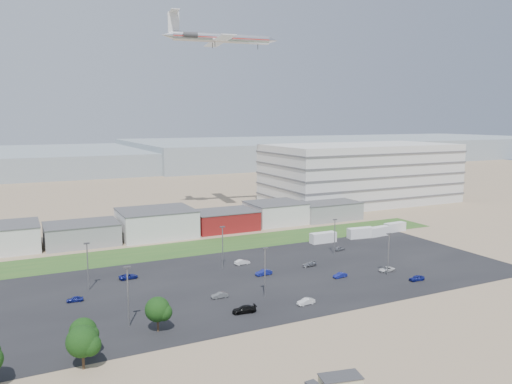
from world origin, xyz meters
TOP-DOWN VIEW (x-y plane):
  - ground at (0.00, 0.00)m, footprint 700.00×700.00m
  - parking_lot at (5.00, 20.00)m, footprint 120.00×50.00m
  - grass_strip at (0.00, 52.00)m, footprint 160.00×16.00m
  - hills_backdrop at (40.00, 315.00)m, footprint 700.00×200.00m
  - building_row at (-17.00, 71.00)m, footprint 170.00×20.00m
  - parking_garage at (90.00, 95.00)m, footprint 80.00×40.00m
  - box_trailer_a at (35.24, 41.17)m, footprint 7.95×2.55m
  - box_trailer_b at (48.74, 41.17)m, footprint 8.43×3.43m
  - box_trailer_c at (55.24, 40.83)m, footprint 7.72×3.17m
  - box_trailer_d at (64.04, 43.36)m, footprint 7.66×2.83m
  - tree_mid at (-37.15, -6.04)m, footprint 4.91×4.91m
  - tree_right at (-36.51, -1.55)m, footprint 4.41×4.41m
  - tree_near at (-24.13, 1.96)m, footprint 4.53×4.53m
  - lightpole_front_l at (-28.08, 6.24)m, footprint 1.25×0.52m
  - lightpole_front_m at (-0.38, 8.70)m, footprint 1.20×0.50m
  - lightpole_front_r at (31.49, 8.96)m, footprint 1.16×0.48m
  - lightpole_back_l at (-31.73, 28.67)m, footprint 1.19×0.50m
  - lightpole_back_m at (-0.57, 30.56)m, footprint 1.21×0.50m
  - lightpole_back_r at (30.94, 29.38)m, footprint 1.11×0.46m
  - airliner at (25.43, 93.56)m, footprint 46.52×34.95m
  - parked_car_0 at (33.14, 11.20)m, footprint 3.92×1.82m
  - parked_car_1 at (20.58, 12.22)m, footprint 3.55×1.57m
  - parked_car_2 at (34.59, 2.98)m, footprint 3.67×1.61m
  - parked_car_3 at (-7.63, 2.95)m, footprint 4.73×2.37m
  - parked_car_4 at (-8.79, 12.16)m, footprint 3.44×1.24m
  - parked_car_5 at (-35.18, 22.72)m, footprint 3.29×1.57m
  - parked_car_7 at (5.80, 21.42)m, footprint 4.05×1.68m
  - parked_car_8 at (34.40, 31.81)m, footprint 3.34×1.62m
  - parked_car_9 at (-22.71, 32.36)m, footprint 4.38×2.37m
  - parked_car_11 at (4.93, 31.35)m, footprint 3.88×1.50m
  - parked_car_12 at (18.99, 22.76)m, footprint 3.84×1.78m
  - parked_car_13 at (4.84, 1.46)m, footprint 3.76×1.56m

SIDE VIEW (x-z plane):
  - ground at x=0.00m, z-range 0.00..0.00m
  - parking_lot at x=5.00m, z-range 0.00..0.01m
  - grass_strip at x=0.00m, z-range 0.00..0.02m
  - parked_car_12 at x=18.99m, z-range 0.00..1.09m
  - parked_car_5 at x=-35.18m, z-range 0.00..1.09m
  - parked_car_0 at x=33.14m, z-range 0.00..1.09m
  - parked_car_8 at x=34.40m, z-range 0.00..1.10m
  - parked_car_4 at x=-8.79m, z-range 0.00..1.13m
  - parked_car_1 at x=20.58m, z-range 0.00..1.13m
  - parked_car_9 at x=-22.71m, z-range 0.00..1.17m
  - parked_car_13 at x=4.84m, z-range 0.00..1.21m
  - parked_car_2 at x=34.59m, z-range 0.00..1.23m
  - parked_car_11 at x=4.93m, z-range 0.00..1.26m
  - parked_car_7 at x=5.80m, z-range 0.00..1.30m
  - parked_car_3 at x=-7.63m, z-range 0.00..1.32m
  - box_trailer_c at x=55.24m, z-range 0.00..2.81m
  - box_trailer_d at x=64.04m, z-range 0.00..2.82m
  - box_trailer_a at x=35.24m, z-range 0.00..2.97m
  - box_trailer_b at x=48.74m, z-range 0.00..3.08m
  - tree_right at x=-36.51m, z-range 0.00..6.61m
  - tree_near at x=-24.13m, z-range 0.00..6.79m
  - tree_mid at x=-37.15m, z-range 0.00..7.36m
  - building_row at x=-17.00m, z-range 0.00..8.00m
  - hills_backdrop at x=40.00m, z-range 0.00..9.00m
  - lightpole_back_r at x=30.94m, z-range 0.00..9.44m
  - lightpole_front_r at x=31.49m, z-range 0.00..9.84m
  - lightpole_back_l at x=-31.73m, z-range 0.00..10.14m
  - lightpole_front_m at x=-0.38m, z-range 0.00..10.18m
  - lightpole_back_m at x=-0.57m, z-range 0.00..10.28m
  - lightpole_front_l at x=-28.08m, z-range 0.00..10.64m
  - parking_garage at x=90.00m, z-range 0.00..25.00m
  - airliner at x=25.43m, z-range 58.06..70.71m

